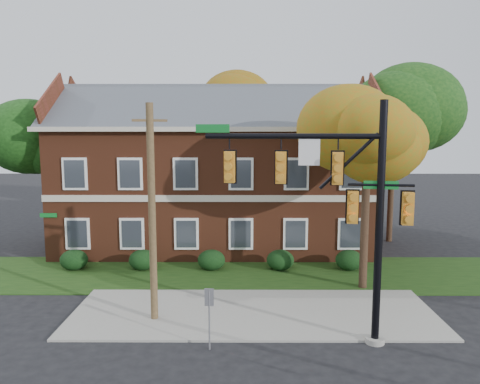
{
  "coord_description": "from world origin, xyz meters",
  "views": [
    {
      "loc": [
        -0.46,
        -16.37,
        7.07
      ],
      "look_at": [
        -0.53,
        3.0,
        4.5
      ],
      "focal_mm": 35.0,
      "sensor_mm": 36.0,
      "label": 1
    }
  ],
  "objects_px": {
    "tree_left_rear": "(47,137)",
    "tree_right_rear": "(400,113)",
    "hedge_right": "(280,260)",
    "hedge_far_right": "(349,260)",
    "apartment_building": "(216,165)",
    "sign_post": "(209,308)",
    "hedge_center": "(211,260)",
    "hedge_far_left": "(74,260)",
    "hedge_left": "(143,260)",
    "tree_near_right": "(374,140)",
    "tree_far_rear": "(239,107)",
    "utility_pole": "(152,213)",
    "traffic_signal": "(335,195)"
  },
  "relations": [
    {
      "from": "hedge_far_left",
      "to": "tree_right_rear",
      "type": "xyz_separation_m",
      "value": [
        18.31,
        6.11,
        7.6
      ]
    },
    {
      "from": "tree_near_right",
      "to": "sign_post",
      "type": "relative_size",
      "value": 4.18
    },
    {
      "from": "hedge_left",
      "to": "traffic_signal",
      "type": "height_order",
      "value": "traffic_signal"
    },
    {
      "from": "hedge_left",
      "to": "utility_pole",
      "type": "xyz_separation_m",
      "value": [
        1.78,
        -6.33,
        3.55
      ]
    },
    {
      "from": "hedge_far_left",
      "to": "hedge_far_right",
      "type": "bearing_deg",
      "value": 0.0
    },
    {
      "from": "hedge_center",
      "to": "tree_far_rear",
      "type": "xyz_separation_m",
      "value": [
        1.34,
        13.09,
        8.32
      ]
    },
    {
      "from": "apartment_building",
      "to": "tree_far_rear",
      "type": "height_order",
      "value": "tree_far_rear"
    },
    {
      "from": "tree_right_rear",
      "to": "tree_near_right",
      "type": "bearing_deg",
      "value": -114.58
    },
    {
      "from": "hedge_center",
      "to": "tree_near_right",
      "type": "distance_m",
      "value": 9.9
    },
    {
      "from": "tree_near_right",
      "to": "tree_far_rear",
      "type": "xyz_separation_m",
      "value": [
        -5.88,
        15.93,
        2.17
      ]
    },
    {
      "from": "hedge_far_right",
      "to": "tree_near_right",
      "type": "distance_m",
      "value": 6.77
    },
    {
      "from": "hedge_center",
      "to": "tree_right_rear",
      "type": "height_order",
      "value": "tree_right_rear"
    },
    {
      "from": "hedge_far_left",
      "to": "tree_left_rear",
      "type": "height_order",
      "value": "tree_left_rear"
    },
    {
      "from": "hedge_left",
      "to": "sign_post",
      "type": "height_order",
      "value": "sign_post"
    },
    {
      "from": "tree_far_rear",
      "to": "hedge_left",
      "type": "bearing_deg",
      "value": -110.29
    },
    {
      "from": "hedge_far_right",
      "to": "tree_far_rear",
      "type": "bearing_deg",
      "value": 113.37
    },
    {
      "from": "hedge_far_left",
      "to": "hedge_left",
      "type": "height_order",
      "value": "same"
    },
    {
      "from": "apartment_building",
      "to": "sign_post",
      "type": "relative_size",
      "value": 9.16
    },
    {
      "from": "hedge_center",
      "to": "hedge_far_right",
      "type": "height_order",
      "value": "same"
    },
    {
      "from": "tree_left_rear",
      "to": "tree_right_rear",
      "type": "relative_size",
      "value": 0.84
    },
    {
      "from": "hedge_center",
      "to": "hedge_right",
      "type": "xyz_separation_m",
      "value": [
        3.5,
        0.0,
        0.0
      ]
    },
    {
      "from": "tree_right_rear",
      "to": "tree_left_rear",
      "type": "bearing_deg",
      "value": -174.64
    },
    {
      "from": "hedge_right",
      "to": "hedge_far_right",
      "type": "xyz_separation_m",
      "value": [
        3.5,
        0.0,
        0.0
      ]
    },
    {
      "from": "hedge_far_left",
      "to": "hedge_center",
      "type": "relative_size",
      "value": 1.0
    },
    {
      "from": "hedge_left",
      "to": "tree_far_rear",
      "type": "relative_size",
      "value": 0.12
    },
    {
      "from": "tree_left_rear",
      "to": "tree_far_rear",
      "type": "height_order",
      "value": "tree_far_rear"
    },
    {
      "from": "hedge_far_left",
      "to": "tree_near_right",
      "type": "xyz_separation_m",
      "value": [
        14.22,
        -2.83,
        6.14
      ]
    },
    {
      "from": "hedge_right",
      "to": "tree_near_right",
      "type": "distance_m",
      "value": 7.72
    },
    {
      "from": "hedge_center",
      "to": "apartment_building",
      "type": "bearing_deg",
      "value": 90.0
    },
    {
      "from": "hedge_far_left",
      "to": "tree_right_rear",
      "type": "bearing_deg",
      "value": 18.45
    },
    {
      "from": "utility_pole",
      "to": "sign_post",
      "type": "height_order",
      "value": "utility_pole"
    },
    {
      "from": "tree_far_rear",
      "to": "hedge_right",
      "type": "bearing_deg",
      "value": -80.64
    },
    {
      "from": "tree_right_rear",
      "to": "hedge_right",
      "type": "bearing_deg",
      "value": -141.98
    },
    {
      "from": "sign_post",
      "to": "hedge_left",
      "type": "bearing_deg",
      "value": 118.74
    },
    {
      "from": "hedge_right",
      "to": "tree_near_right",
      "type": "xyz_separation_m",
      "value": [
        3.72,
        -2.83,
        6.14
      ]
    },
    {
      "from": "hedge_far_right",
      "to": "utility_pole",
      "type": "relative_size",
      "value": 0.17
    },
    {
      "from": "sign_post",
      "to": "hedge_far_left",
      "type": "bearing_deg",
      "value": 134.81
    },
    {
      "from": "apartment_building",
      "to": "tree_right_rear",
      "type": "distance_m",
      "value": 11.77
    },
    {
      "from": "tree_near_right",
      "to": "utility_pole",
      "type": "bearing_deg",
      "value": -158.66
    },
    {
      "from": "traffic_signal",
      "to": "utility_pole",
      "type": "xyz_separation_m",
      "value": [
        -6.3,
        1.65,
        -0.9
      ]
    },
    {
      "from": "hedge_far_left",
      "to": "sign_post",
      "type": "bearing_deg",
      "value": -49.24
    },
    {
      "from": "hedge_far_left",
      "to": "hedge_far_right",
      "type": "distance_m",
      "value": 14.0
    },
    {
      "from": "tree_left_rear",
      "to": "tree_far_rear",
      "type": "xyz_separation_m",
      "value": [
        11.07,
        8.96,
        2.16
      ]
    },
    {
      "from": "hedge_right",
      "to": "apartment_building",
      "type": "bearing_deg",
      "value": 123.67
    },
    {
      "from": "hedge_far_left",
      "to": "utility_pole",
      "type": "height_order",
      "value": "utility_pole"
    },
    {
      "from": "tree_right_rear",
      "to": "tree_far_rear",
      "type": "xyz_separation_m",
      "value": [
        -9.97,
        6.98,
        0.72
      ]
    },
    {
      "from": "apartment_building",
      "to": "hedge_left",
      "type": "relative_size",
      "value": 13.43
    },
    {
      "from": "apartment_building",
      "to": "sign_post",
      "type": "bearing_deg",
      "value": -87.95
    },
    {
      "from": "hedge_far_left",
      "to": "tree_near_right",
      "type": "bearing_deg",
      "value": -11.27
    },
    {
      "from": "hedge_far_right",
      "to": "tree_far_rear",
      "type": "height_order",
      "value": "tree_far_rear"
    }
  ]
}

